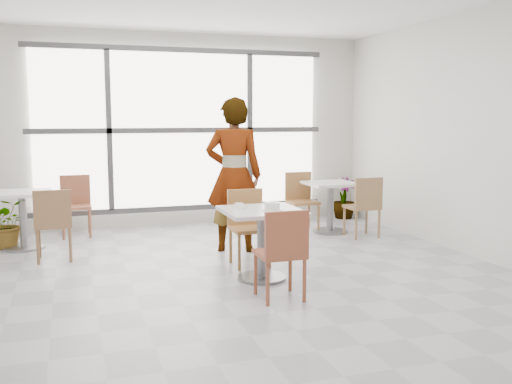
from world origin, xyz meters
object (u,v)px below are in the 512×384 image
object	(u,v)px
bg_chair_right_far	(301,197)
bg_chair_left_far	(76,201)
coffee_cup	(239,206)
plant_left	(7,223)
bg_table_right	(330,200)
chair_near	(283,249)
bg_chair_left_near	(53,220)
plant_right	(344,198)
person	(234,175)
main_table	(262,231)
bg_table_left	(23,212)
bg_chair_right_near	(365,203)
chair_far	(248,222)
oatmeal_bowl	(272,206)

from	to	relation	value
bg_chair_right_far	bg_chair_left_far	bearing A→B (deg)	169.89
coffee_cup	plant_left	size ratio (longest dim) A/B	0.24
bg_table_right	plant_left	distance (m)	4.49
chair_near	bg_chair_left_near	bearing A→B (deg)	-47.10
bg_chair_left_near	plant_right	distance (m)	4.85
person	bg_chair_left_near	xyz separation A→B (m)	(-2.18, 0.12, -0.48)
bg_table_right	bg_chair_left_far	size ratio (longest dim) A/B	0.86
plant_left	main_table	bearing A→B (deg)	-41.85
bg_chair_right_far	bg_table_left	bearing A→B (deg)	-178.86
bg_chair_left_near	bg_chair_right_near	xyz separation A→B (m)	(4.15, 0.05, 0.00)
main_table	bg_chair_left_far	distance (m)	3.49
bg_chair_right_near	person	bearing A→B (deg)	4.91
bg_chair_left_near	plant_right	xyz separation A→B (m)	(4.59, 1.57, -0.16)
chair_far	bg_table_right	size ratio (longest dim) A/B	1.16
bg_table_left	plant_left	distance (m)	0.29
bg_table_right	bg_chair_left_near	bearing A→B (deg)	-171.64
main_table	chair_near	world-z (taller)	chair_near
chair_far	bg_chair_right_far	distance (m)	2.22
person	bg_chair_left_near	distance (m)	2.24
plant_left	person	bearing A→B (deg)	-21.17
coffee_cup	bg_table_right	world-z (taller)	coffee_cup
oatmeal_bowl	bg_chair_right_near	xyz separation A→B (m)	(1.96, 1.60, -0.29)
chair_near	person	xyz separation A→B (m)	(0.13, 2.10, 0.48)
main_table	coffee_cup	world-z (taller)	coffee_cup
bg_table_left	bg_table_right	world-z (taller)	same
bg_chair_right_far	chair_far	bearing A→B (deg)	-128.56
main_table	bg_table_right	bearing A→B (deg)	49.14
bg_table_left	plant_left	world-z (taller)	bg_table_left
oatmeal_bowl	bg_chair_right_far	world-z (taller)	bg_chair_right_far
person	bg_table_left	bearing A→B (deg)	-1.30
bg_table_left	plant_left	xyz separation A→B (m)	(-0.21, 0.12, -0.16)
chair_near	coffee_cup	bearing A→B (deg)	-77.59
oatmeal_bowl	coffee_cup	distance (m)	0.35
bg_chair_left_near	oatmeal_bowl	bearing A→B (deg)	144.84
bg_table_right	bg_chair_left_far	bearing A→B (deg)	165.45
coffee_cup	person	world-z (taller)	person
bg_chair_left_far	bg_chair_right_far	size ratio (longest dim) A/B	1.00
bg_chair_right_near	bg_chair_right_far	size ratio (longest dim) A/B	1.00
bg_table_right	plant_left	world-z (taller)	bg_table_right
main_table	bg_chair_right_far	size ratio (longest dim) A/B	0.92
coffee_cup	plant_right	distance (m)	4.04
bg_chair_left_near	bg_chair_left_far	size ratio (longest dim) A/B	1.00
chair_near	plant_right	bearing A→B (deg)	-123.80
main_table	bg_chair_right_near	distance (m)	2.55
plant_left	chair_far	bearing A→B (deg)	-32.81
main_table	bg_table_left	world-z (taller)	same
coffee_cup	bg_chair_right_near	xyz separation A→B (m)	(2.27, 1.44, -0.28)
coffee_cup	bg_chair_left_near	bearing A→B (deg)	143.45
bg_chair_right_far	plant_left	world-z (taller)	bg_chair_right_far
bg_table_left	bg_chair_left_near	bearing A→B (deg)	-64.93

